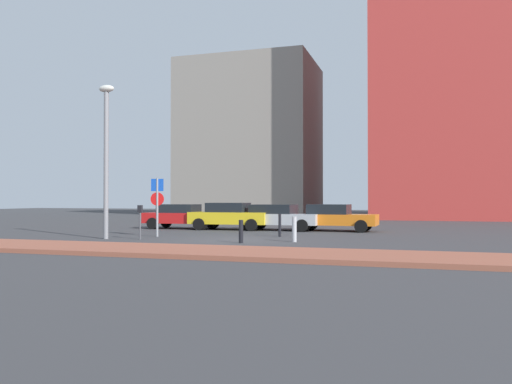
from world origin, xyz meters
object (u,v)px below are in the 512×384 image
Objects in this scene: street_lamp at (106,147)px; traffic_bollard_mid at (280,225)px; parked_car_red at (182,216)px; parked_car_silver at (278,217)px; traffic_bollard_near at (294,229)px; traffic_bollard_far at (241,231)px; parking_sign_post at (157,200)px; parked_car_orange at (334,217)px; parked_car_yellow at (230,216)px; parking_meter at (140,217)px.

street_lamp is 8.22m from traffic_bollard_mid.
parked_car_red is 5.56m from parked_car_silver.
traffic_bollard_near reaches higher than traffic_bollard_far.
street_lamp reaches higher than parking_sign_post.
street_lamp reaches higher than traffic_bollard_far.
parked_car_orange is 9.44m from parking_sign_post.
street_lamp is at bearing -173.88° from traffic_bollard_near.
parked_car_yellow is 4.97× the size of traffic_bollard_far.
street_lamp is at bearing -124.25° from parked_car_silver.
parking_sign_post is 1.77m from parking_meter.
parked_car_yellow is at bearing 113.00° from traffic_bollard_far.
parked_car_yellow is 3.08× the size of parking_meter.
parking_meter is 1.62× the size of traffic_bollard_far.
parked_car_red reaches higher than traffic_bollard_mid.
street_lamp reaches higher than parking_meter.
parking_sign_post is at bearing -122.67° from parked_car_silver.
parked_car_orange is (5.64, 0.41, -0.04)m from parked_car_yellow.
parked_car_silver is 4.44× the size of traffic_bollard_mid.
parked_car_orange is at bearing 4.20° from parked_car_yellow.
parking_meter reaches higher than parked_car_orange.
parking_sign_post is 5.20m from traffic_bollard_far.
parked_car_yellow is at bearing -175.77° from parked_car_silver.
parking_meter is at bearing -173.92° from traffic_bollard_near.
traffic_bollard_near is 1.13× the size of traffic_bollard_far.
parked_car_silver is 1.72× the size of parking_sign_post.
parked_car_yellow is at bearing 70.67° from street_lamp.
parked_car_silver is 1.02× the size of parked_car_orange.
traffic_bollard_near is (7.94, 0.85, -3.37)m from street_lamp.
parking_meter is at bearing -98.94° from parked_car_yellow.
traffic_bollard_near is at bearing -52.84° from parked_car_yellow.
parked_car_red is 4.38× the size of traffic_bollard_mid.
traffic_bollard_near is at bearing 6.12° from street_lamp.
traffic_bollard_mid is at bearing 31.80° from parking_meter.
parking_sign_post is 5.59m from traffic_bollard_mid.
parked_car_orange reaches higher than traffic_bollard_far.
traffic_bollard_far is at bearing -85.14° from parked_car_silver.
parked_car_silver is at bearing 94.86° from traffic_bollard_far.
parked_car_red is at bearing 91.07° from street_lamp.
parked_car_orange is at bearing 4.17° from parked_car_silver.
parked_car_yellow is 2.70m from parked_car_silver.
parked_car_red is 5.01× the size of traffic_bollard_far.
street_lamp is at bearing 177.81° from traffic_bollard_far.
traffic_bollard_near is (8.09, -6.92, -0.23)m from parked_car_red.
parked_car_red is 0.68× the size of street_lamp.
parked_car_silver is 4.51× the size of traffic_bollard_near.
parked_car_silver is 8.69m from parking_meter.
parking_sign_post is (-3.95, -6.16, 0.90)m from parked_car_silver.
parking_sign_post is (-1.26, -5.96, 0.87)m from parked_car_yellow.
parked_car_silver is at bearing 105.73° from traffic_bollard_mid.
street_lamp is (-1.46, -1.78, 2.23)m from parking_sign_post.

